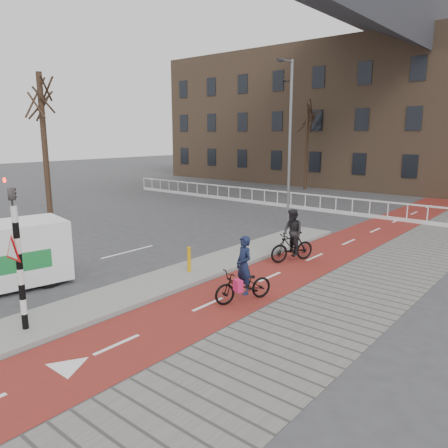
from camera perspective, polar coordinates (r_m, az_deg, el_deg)
The scene contains 14 objects.
ground at distance 11.87m, azimuth -14.26°, elevation -11.22°, with size 120.00×120.00×0.00m, color #38383A.
bike_lane at distance 18.49m, azimuth 14.69°, elevation -2.89°, with size 2.50×60.00×0.01m, color maroon.
sidewalk at distance 17.55m, azimuth 22.99°, elevation -4.24°, with size 3.00×60.00×0.01m, color slate.
curb_island at distance 14.82m, azimuth -3.29°, elevation -5.93°, with size 1.80×16.00×0.12m, color gray.
traffic_signal at distance 10.79m, azimuth -25.41°, elevation -3.19°, with size 0.80×0.80×3.68m.
bollard at distance 14.30m, azimuth -4.58°, elevation -4.62°, with size 0.12×0.12×0.83m, color #D1930B.
cyclist_near at distance 12.04m, azimuth 2.58°, elevation -7.32°, with size 1.22×1.86×1.85m.
cyclist_far at distance 15.88m, azimuth 8.91°, elevation -2.08°, with size 1.20×1.82×1.91m.
railing at distance 27.49m, azimuth 8.73°, elevation 2.73°, with size 28.00×0.10×0.99m.
townhouse_row at distance 40.25m, azimuth 23.24°, elevation 15.49°, with size 46.00×10.00×15.90m.
tree_left at distance 24.90m, azimuth -22.36°, elevation 9.16°, with size 0.30×0.30×7.60m, color black.
tree_mid at distance 36.61m, azimuth 10.72°, elevation 9.71°, with size 0.27×0.27×6.74m, color black.
streetlight_near at distance 20.91m, azimuth 8.58°, elevation 9.84°, with size 0.12×0.12×7.81m, color slate.
streetlight_left at distance 32.56m, azimuth 8.54°, elevation 10.86°, with size 0.12×0.12×8.23m, color slate.
Camera 1 is at (8.97, -6.29, 4.56)m, focal length 35.00 mm.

